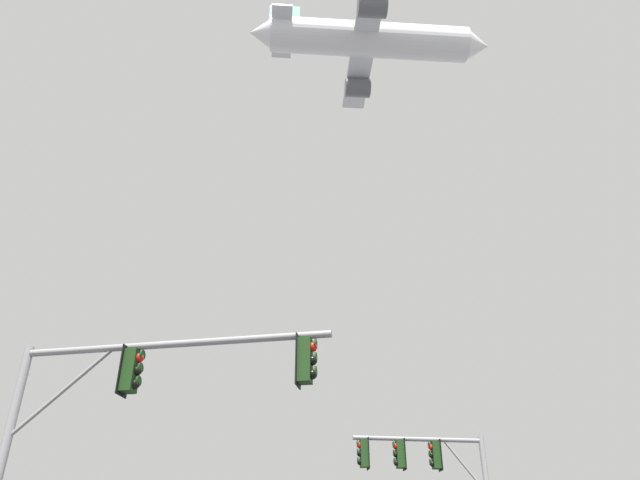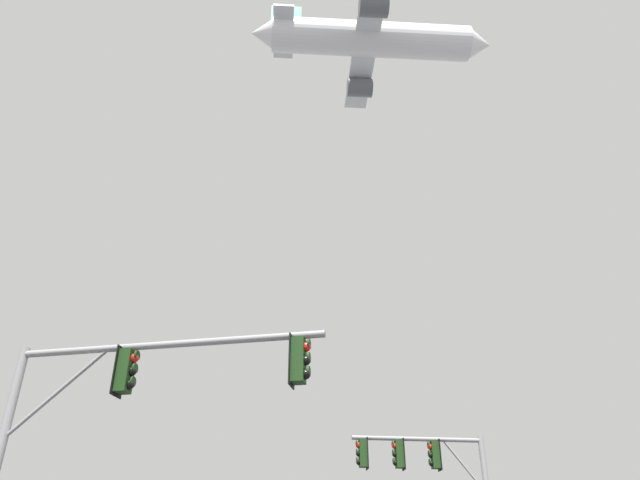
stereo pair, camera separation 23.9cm
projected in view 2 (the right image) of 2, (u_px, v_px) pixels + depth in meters
The scene contains 3 objects.
signal_pole_near at pixel (120, 402), 12.23m from camera, with size 6.82×1.10×5.55m.
signal_pole_far at pixel (432, 473), 20.58m from camera, with size 4.68×1.09×5.51m.
airplane at pixel (371, 40), 62.84m from camera, with size 25.51×19.71×6.94m.
Camera 2 is at (1.06, -6.12, 1.12)m, focal length 33.66 mm.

